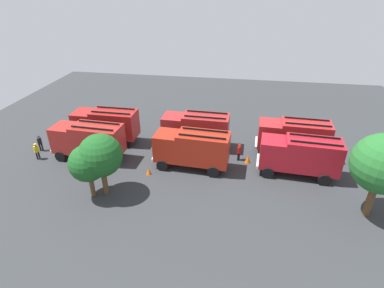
{
  "coord_description": "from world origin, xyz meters",
  "views": [
    {
      "loc": [
        -4.36,
        26.85,
        16.2
      ],
      "look_at": [
        0.0,
        0.0,
        1.4
      ],
      "focal_mm": 28.52,
      "sensor_mm": 36.0,
      "label": 1
    }
  ],
  "objects_px": {
    "firefighter_0": "(239,152)",
    "tree_0": "(383,164)",
    "fire_truck_3": "(300,155)",
    "traffic_cone_0": "(114,148)",
    "fire_truck_2": "(106,124)",
    "fire_truck_4": "(192,148)",
    "tree_2": "(88,163)",
    "tree_1": "(100,156)",
    "traffic_cone_1": "(149,171)",
    "firefighter_1": "(40,143)",
    "fire_truck_1": "(196,128)",
    "firefighter_3": "(133,121)",
    "fire_truck_0": "(294,136)",
    "firefighter_2": "(37,151)",
    "traffic_cone_2": "(248,159)",
    "fire_truck_5": "(88,139)"
  },
  "relations": [
    {
      "from": "fire_truck_2",
      "to": "tree_2",
      "type": "relative_size",
      "value": 1.53
    },
    {
      "from": "fire_truck_3",
      "to": "traffic_cone_0",
      "type": "xyz_separation_m",
      "value": [
        18.63,
        -1.54,
        -1.83
      ]
    },
    {
      "from": "traffic_cone_1",
      "to": "firefighter_1",
      "type": "bearing_deg",
      "value": -11.21
    },
    {
      "from": "fire_truck_3",
      "to": "traffic_cone_0",
      "type": "distance_m",
      "value": 18.78
    },
    {
      "from": "firefighter_1",
      "to": "tree_0",
      "type": "bearing_deg",
      "value": 44.78
    },
    {
      "from": "fire_truck_2",
      "to": "firefighter_2",
      "type": "distance_m",
      "value": 7.4
    },
    {
      "from": "firefighter_1",
      "to": "tree_2",
      "type": "height_order",
      "value": "tree_2"
    },
    {
      "from": "fire_truck_4",
      "to": "traffic_cone_0",
      "type": "bearing_deg",
      "value": -8.25
    },
    {
      "from": "firefighter_0",
      "to": "firefighter_1",
      "type": "relative_size",
      "value": 1.02
    },
    {
      "from": "fire_truck_1",
      "to": "firefighter_3",
      "type": "xyz_separation_m",
      "value": [
        8.34,
        -3.44,
        -1.23
      ]
    },
    {
      "from": "firefighter_1",
      "to": "traffic_cone_2",
      "type": "bearing_deg",
      "value": 57.17
    },
    {
      "from": "fire_truck_3",
      "to": "tree_0",
      "type": "relative_size",
      "value": 1.08
    },
    {
      "from": "fire_truck_3",
      "to": "fire_truck_4",
      "type": "height_order",
      "value": "same"
    },
    {
      "from": "fire_truck_0",
      "to": "fire_truck_2",
      "type": "bearing_deg",
      "value": 3.65
    },
    {
      "from": "fire_truck_2",
      "to": "firefighter_3",
      "type": "bearing_deg",
      "value": -111.55
    },
    {
      "from": "tree_1",
      "to": "traffic_cone_0",
      "type": "height_order",
      "value": "tree_1"
    },
    {
      "from": "firefighter_3",
      "to": "firefighter_2",
      "type": "bearing_deg",
      "value": 98.84
    },
    {
      "from": "fire_truck_0",
      "to": "firefighter_2",
      "type": "distance_m",
      "value": 26.05
    },
    {
      "from": "fire_truck_5",
      "to": "traffic_cone_1",
      "type": "distance_m",
      "value": 7.14
    },
    {
      "from": "firefighter_3",
      "to": "traffic_cone_2",
      "type": "relative_size",
      "value": 2.21
    },
    {
      "from": "firefighter_0",
      "to": "traffic_cone_2",
      "type": "bearing_deg",
      "value": -173.39
    },
    {
      "from": "firefighter_0",
      "to": "tree_2",
      "type": "bearing_deg",
      "value": 58.26
    },
    {
      "from": "fire_truck_3",
      "to": "firefighter_3",
      "type": "height_order",
      "value": "fire_truck_3"
    },
    {
      "from": "fire_truck_4",
      "to": "fire_truck_1",
      "type": "bearing_deg",
      "value": -82.32
    },
    {
      "from": "fire_truck_0",
      "to": "traffic_cone_2",
      "type": "bearing_deg",
      "value": 30.86
    },
    {
      "from": "fire_truck_1",
      "to": "traffic_cone_1",
      "type": "bearing_deg",
      "value": 62.05
    },
    {
      "from": "tree_1",
      "to": "firefighter_3",
      "type": "bearing_deg",
      "value": -81.2
    },
    {
      "from": "fire_truck_1",
      "to": "tree_1",
      "type": "height_order",
      "value": "tree_1"
    },
    {
      "from": "fire_truck_5",
      "to": "tree_2",
      "type": "distance_m",
      "value": 6.48
    },
    {
      "from": "traffic_cone_1",
      "to": "fire_truck_2",
      "type": "bearing_deg",
      "value": -41.6
    },
    {
      "from": "fire_truck_4",
      "to": "traffic_cone_0",
      "type": "relative_size",
      "value": 11.23
    },
    {
      "from": "tree_1",
      "to": "firefighter_1",
      "type": "bearing_deg",
      "value": -30.75
    },
    {
      "from": "firefighter_0",
      "to": "traffic_cone_2",
      "type": "xyz_separation_m",
      "value": [
        -0.92,
        0.31,
        -0.6
      ]
    },
    {
      "from": "tree_1",
      "to": "tree_2",
      "type": "bearing_deg",
      "value": 27.35
    },
    {
      "from": "fire_truck_2",
      "to": "fire_truck_4",
      "type": "height_order",
      "value": "same"
    },
    {
      "from": "fire_truck_2",
      "to": "tree_1",
      "type": "bearing_deg",
      "value": 112.8
    },
    {
      "from": "traffic_cone_0",
      "to": "fire_truck_5",
      "type": "bearing_deg",
      "value": 47.4
    },
    {
      "from": "firefighter_2",
      "to": "firefighter_3",
      "type": "relative_size",
      "value": 1.04
    },
    {
      "from": "fire_truck_0",
      "to": "firefighter_2",
      "type": "height_order",
      "value": "fire_truck_0"
    },
    {
      "from": "fire_truck_3",
      "to": "fire_truck_5",
      "type": "relative_size",
      "value": 1.0
    },
    {
      "from": "traffic_cone_1",
      "to": "fire_truck_0",
      "type": "bearing_deg",
      "value": -156.21
    },
    {
      "from": "firefighter_1",
      "to": "fire_truck_5",
      "type": "bearing_deg",
      "value": 48.38
    },
    {
      "from": "tree_0",
      "to": "tree_2",
      "type": "bearing_deg",
      "value": 3.07
    },
    {
      "from": "fire_truck_3",
      "to": "traffic_cone_1",
      "type": "relative_size",
      "value": 10.91
    },
    {
      "from": "firefighter_0",
      "to": "tree_0",
      "type": "height_order",
      "value": "tree_0"
    },
    {
      "from": "firefighter_2",
      "to": "firefighter_3",
      "type": "height_order",
      "value": "firefighter_2"
    },
    {
      "from": "fire_truck_4",
      "to": "firefighter_3",
      "type": "bearing_deg",
      "value": -38.07
    },
    {
      "from": "fire_truck_3",
      "to": "fire_truck_0",
      "type": "bearing_deg",
      "value": -84.98
    },
    {
      "from": "fire_truck_4",
      "to": "tree_2",
      "type": "distance_m",
      "value": 9.52
    },
    {
      "from": "traffic_cone_2",
      "to": "traffic_cone_1",
      "type": "bearing_deg",
      "value": 21.57
    }
  ]
}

